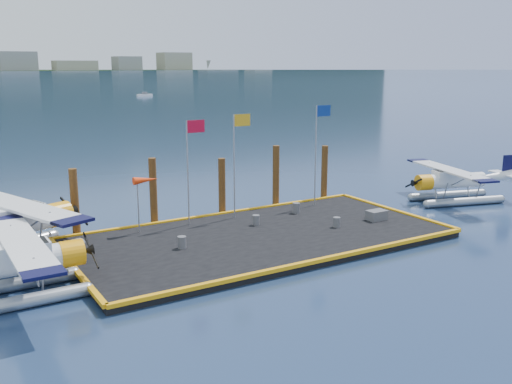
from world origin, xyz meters
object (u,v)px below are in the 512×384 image
Objects in this scene: piling_3 at (276,178)px; piling_4 at (324,174)px; crate at (377,215)px; seaplane_d at (452,183)px; seaplane_a at (14,267)px; drum_0 at (182,242)px; windsock at (145,181)px; flagpole_blue at (318,140)px; piling_0 at (75,205)px; piling_2 at (222,189)px; seaplane_b at (11,229)px; flagpole_red at (191,156)px; drum_1 at (337,222)px; drum_4 at (296,208)px; flagpole_yellow at (237,150)px; drum_5 at (256,220)px; piling_1 at (153,194)px.

piling_4 is at bearing 0.00° from piling_3.
crate is at bearing -64.88° from piling_3.
crate is (-8.67, -1.82, -0.70)m from seaplane_d.
piling_3 is at bearing 111.57° from seaplane_a.
windsock reaches higher than drum_0.
flagpole_blue reaches higher than piling_0.
piling_2 reaches higher than windsock.
drum_0 is 0.16× the size of piling_2.
seaplane_b is 1.71× the size of flagpole_red.
piling_0 is 0.93× the size of piling_3.
drum_4 is (-0.19, 3.74, 0.04)m from drum_1.
windsock is 0.73× the size of piling_3.
drum_1 is at bearing -51.56° from flagpole_yellow.
drum_5 is 0.10× the size of flagpole_red.
drum_1 is 6.61m from flagpole_blue.
piling_2 is at bearing 122.06° from drum_1.
drum_4 is at bearing -147.83° from piling_4.
drum_0 is 0.16× the size of piling_0.
seaplane_a is 28.97m from seaplane_d.
flagpole_red is (-18.47, 2.98, 3.01)m from seaplane_d.
piling_3 is (3.73, 3.65, 1.46)m from drum_5.
drum_1 is at bearing -6.25° from drum_0.
piling_0 is (-9.20, 1.60, -2.51)m from flagpole_yellow.
drum_4 is at bearing -16.07° from flagpole_yellow.
drum_4 is at bearing 17.08° from drum_0.
drum_1 is 0.98× the size of drum_5.
piling_0 is 1.05× the size of piling_2.
piling_4 is at bearing 107.71° from seaplane_a.
crate is 9.16m from flagpole_yellow.
seaplane_a is at bearing -27.52° from seaplane_b.
flagpole_yellow is at bearing 35.40° from drum_0.
drum_5 is 0.15× the size of piling_2.
flagpole_red is at bearing 171.06° from drum_4.
seaplane_d is 2.08× the size of piling_3.
windsock is 9.72m from piling_3.
seaplane_d is 1.37× the size of flagpole_blue.
drum_5 is 5.23m from flagpole_red.
seaplane_a is 2.95× the size of windsock.
seaplane_a is 17.55m from drum_4.
piling_1 is (-8.31, 2.64, 1.37)m from drum_4.
drum_5 is at bearing -164.00° from drum_4.
drum_0 is at bearing -83.82° from windsock.
seaplane_d is at bearing -3.47° from drum_5.
drum_4 is (16.31, -0.97, -0.89)m from seaplane_b.
drum_4 is 4.78m from piling_2.
piling_1 is (-11.50, 6.41, 1.41)m from crate.
piling_0 is (-16.00, 6.41, 1.31)m from crate.
windsock is at bearing 180.00° from flagpole_yellow.
drum_4 is at bearing -94.21° from piling_3.
drum_5 is (-15.40, 0.93, -0.69)m from seaplane_d.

